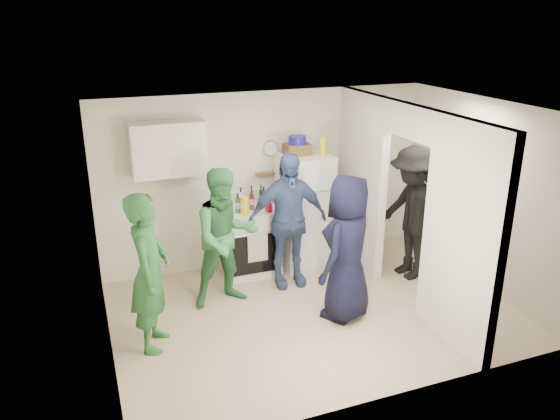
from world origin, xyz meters
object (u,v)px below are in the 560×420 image
object	(u,v)px
person_denim	(288,220)
person_navy	(347,248)
yellow_cup_stack_top	(323,146)
person_green_left	(150,272)
blue_bowl	(297,140)
person_nook	(412,213)
person_green_center	(226,238)
fridge	(304,211)
wicker_basket	(297,149)
stove	(249,241)

from	to	relation	value
person_denim	person_navy	distance (m)	1.10
yellow_cup_stack_top	person_denim	size ratio (longest dim) A/B	0.14
yellow_cup_stack_top	person_denim	xyz separation A→B (m)	(-0.67, -0.39, -0.86)
yellow_cup_stack_top	person_green_left	distance (m)	3.01
blue_bowl	person_nook	world-z (taller)	blue_bowl
person_denim	person_nook	distance (m)	1.72
yellow_cup_stack_top	person_green_center	size ratio (longest dim) A/B	0.14
fridge	blue_bowl	size ratio (longest dim) A/B	6.87
wicker_basket	person_navy	size ratio (longest dim) A/B	0.20
fridge	person_navy	size ratio (longest dim) A/B	0.93
person_green_center	wicker_basket	bearing A→B (deg)	25.99
blue_bowl	person_green_center	bearing A→B (deg)	-149.35
person_green_left	person_denim	xyz separation A→B (m)	(1.92, 0.86, 0.02)
fridge	person_green_center	xyz separation A→B (m)	(-1.35, -0.69, 0.06)
fridge	yellow_cup_stack_top	xyz separation A→B (m)	(0.22, -0.10, 0.95)
yellow_cup_stack_top	person_denim	world-z (taller)	yellow_cup_stack_top
person_green_center	stove	bearing A→B (deg)	49.10
person_green_center	person_nook	xyz separation A→B (m)	(2.57, -0.18, 0.04)
person_denim	person_nook	xyz separation A→B (m)	(1.68, -0.38, 0.01)
stove	fridge	distance (m)	0.89
person_green_center	person_nook	bearing A→B (deg)	-8.57
stove	person_green_center	distance (m)	0.98
person_green_left	person_denim	bearing A→B (deg)	-46.65
person_nook	wicker_basket	bearing A→B (deg)	-129.27
fridge	person_navy	distance (m)	1.54
blue_bowl	person_navy	world-z (taller)	blue_bowl
person_denim	person_green_center	bearing A→B (deg)	-162.88
fridge	wicker_basket	size ratio (longest dim) A/B	4.71
yellow_cup_stack_top	person_navy	xyz separation A→B (m)	(-0.33, -1.43, -0.88)
yellow_cup_stack_top	person_nook	size ratio (longest dim) A/B	0.13
fridge	yellow_cup_stack_top	bearing A→B (deg)	-24.44
fridge	person_green_center	world-z (taller)	person_green_center
yellow_cup_stack_top	person_green_center	xyz separation A→B (m)	(-1.57, -0.59, -0.89)
fridge	person_denim	bearing A→B (deg)	-132.76
blue_bowl	person_navy	size ratio (longest dim) A/B	0.13
yellow_cup_stack_top	person_navy	bearing A→B (deg)	-102.93
stove	person_nook	xyz separation A→B (m)	(2.05, -0.90, 0.45)
blue_bowl	person_green_center	distance (m)	1.75
stove	person_denim	bearing A→B (deg)	-54.37
person_green_center	person_nook	distance (m)	2.58
stove	person_green_center	size ratio (longest dim) A/B	0.54
blue_bowl	person_navy	xyz separation A→B (m)	(-0.01, -1.58, -0.96)
blue_bowl	person_denim	distance (m)	1.14
fridge	person_navy	bearing A→B (deg)	-94.05
wicker_basket	person_denim	bearing A→B (deg)	-123.13
wicker_basket	person_nook	world-z (taller)	person_nook
fridge	person_green_left	bearing A→B (deg)	-150.43
stove	person_nook	world-z (taller)	person_nook
person_green_left	person_nook	xyz separation A→B (m)	(3.59, 0.48, 0.04)
wicker_basket	blue_bowl	size ratio (longest dim) A/B	1.46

